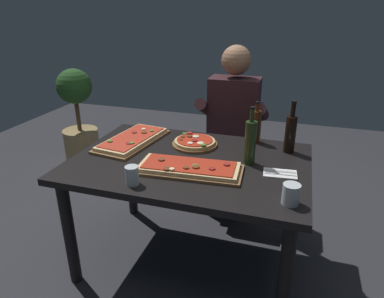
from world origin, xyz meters
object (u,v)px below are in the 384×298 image
object	(u,v)px
pizza_rectangular_left	(132,140)
oil_bottle_amber	(250,142)
seated_diner	(232,124)
tumbler_near_camera	(132,175)
pizza_rectangular_front	(189,168)
potted_plant_corner	(78,116)
dining_table	(190,174)
vinegar_bottle_green	(291,133)
wine_bottle_dark	(256,126)
pizza_round_far	(195,143)
tumbler_far_side	(291,195)
diner_chair	(234,148)

from	to	relation	value
pizza_rectangular_left	oil_bottle_amber	size ratio (longest dim) A/B	1.73
seated_diner	tumbler_near_camera	bearing A→B (deg)	-105.05
pizza_rectangular_front	pizza_rectangular_left	size ratio (longest dim) A/B	1.03
seated_diner	potted_plant_corner	size ratio (longest dim) A/B	1.33
dining_table	potted_plant_corner	xyz separation A→B (m)	(-1.64, 1.20, -0.15)
pizza_rectangular_left	vinegar_bottle_green	bearing A→B (deg)	8.65
oil_bottle_amber	wine_bottle_dark	bearing A→B (deg)	92.48
pizza_rectangular_front	pizza_round_far	size ratio (longest dim) A/B	2.04
tumbler_near_camera	tumbler_far_side	distance (m)	0.79
diner_chair	seated_diner	world-z (taller)	seated_diner
pizza_round_far	vinegar_bottle_green	xyz separation A→B (m)	(0.60, 0.08, 0.11)
diner_chair	potted_plant_corner	xyz separation A→B (m)	(-1.75, 0.35, 0.01)
pizza_rectangular_left	wine_bottle_dark	world-z (taller)	wine_bottle_dark
pizza_rectangular_front	diner_chair	xyz separation A→B (m)	(0.07, 1.00, -0.27)
dining_table	wine_bottle_dark	distance (m)	0.57
oil_bottle_amber	potted_plant_corner	size ratio (longest dim) A/B	0.34
pizza_round_far	tumbler_far_side	xyz separation A→B (m)	(0.64, -0.55, 0.02)
pizza_round_far	seated_diner	xyz separation A→B (m)	(0.15, 0.51, -0.02)
pizza_rectangular_left	seated_diner	size ratio (longest dim) A/B	0.45
seated_diner	dining_table	bearing A→B (deg)	-98.59
vinegar_bottle_green	seated_diner	world-z (taller)	seated_diner
vinegar_bottle_green	seated_diner	bearing A→B (deg)	136.08
tumbler_near_camera	seated_diner	world-z (taller)	seated_diner
wine_bottle_dark	oil_bottle_amber	xyz separation A→B (m)	(0.02, -0.35, 0.02)
pizza_rectangular_front	vinegar_bottle_green	size ratio (longest dim) A/B	1.84
oil_bottle_amber	diner_chair	bearing A→B (deg)	106.47
dining_table	vinegar_bottle_green	world-z (taller)	vinegar_bottle_green
tumbler_near_camera	diner_chair	xyz separation A→B (m)	(0.30, 1.23, -0.30)
pizza_round_far	potted_plant_corner	size ratio (longest dim) A/B	0.30
pizza_rectangular_front	tumbler_far_side	xyz separation A→B (m)	(0.55, -0.18, 0.02)
wine_bottle_dark	diner_chair	distance (m)	0.61
pizza_round_far	wine_bottle_dark	size ratio (longest dim) A/B	1.07
pizza_rectangular_front	tumbler_far_side	world-z (taller)	tumbler_far_side
tumbler_far_side	potted_plant_corner	distance (m)	2.73
pizza_rectangular_front	vinegar_bottle_green	world-z (taller)	vinegar_bottle_green
dining_table	pizza_rectangular_left	xyz separation A→B (m)	(-0.45, 0.15, 0.12)
diner_chair	seated_diner	xyz separation A→B (m)	(-0.00, -0.12, 0.26)
pizza_rectangular_left	wine_bottle_dark	xyz separation A→B (m)	(0.78, 0.26, 0.09)
tumbler_far_side	potted_plant_corner	size ratio (longest dim) A/B	0.10
pizza_rectangular_front	oil_bottle_amber	bearing A→B (deg)	34.47
oil_bottle_amber	diner_chair	world-z (taller)	oil_bottle_amber
vinegar_bottle_green	tumbler_near_camera	xyz separation A→B (m)	(-0.75, -0.68, -0.08)
seated_diner	potted_plant_corner	xyz separation A→B (m)	(-1.75, 0.47, -0.25)
wine_bottle_dark	potted_plant_corner	xyz separation A→B (m)	(-1.97, 0.79, -0.36)
pizza_round_far	seated_diner	world-z (taller)	seated_diner
dining_table	wine_bottle_dark	bearing A→B (deg)	51.37
pizza_round_far	potted_plant_corner	xyz separation A→B (m)	(-1.60, 0.98, -0.27)
pizza_round_far	pizza_rectangular_front	bearing A→B (deg)	-77.51
vinegar_bottle_green	tumbler_near_camera	bearing A→B (deg)	-137.63
dining_table	seated_diner	size ratio (longest dim) A/B	1.05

